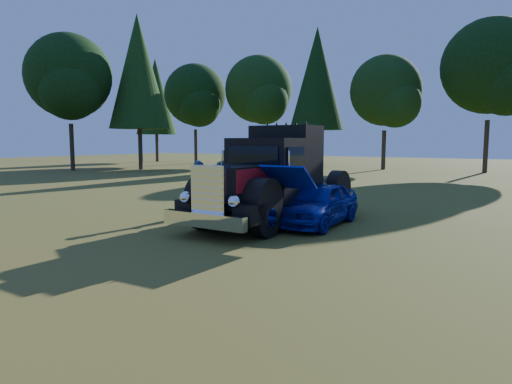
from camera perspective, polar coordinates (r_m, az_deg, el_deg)
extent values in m
plane|color=#3E5218|center=(13.46, -6.16, -4.41)|extent=(120.00, 120.00, 0.00)
cylinder|color=#2D2116|center=(56.99, -12.28, 5.92)|extent=(0.36, 0.36, 4.32)
cone|color=black|center=(57.23, -12.42, 11.57)|extent=(4.80, 4.80, 9.00)
cylinder|color=#2D2116|center=(51.51, -7.53, 5.67)|extent=(0.36, 0.36, 3.78)
sphere|color=black|center=(51.75, -7.63, 11.96)|extent=(6.72, 6.72, 6.72)
sphere|color=black|center=(50.19, -7.12, 10.70)|extent=(4.62, 4.62, 4.62)
cylinder|color=#2D2116|center=(48.95, 0.29, 5.79)|extent=(0.36, 0.36, 3.96)
sphere|color=black|center=(49.24, 0.30, 12.72)|extent=(7.04, 7.04, 7.04)
sphere|color=black|center=(47.68, 1.08, 11.33)|extent=(4.84, 4.84, 4.84)
cylinder|color=#2D2116|center=(45.11, 7.50, 6.14)|extent=(0.36, 0.36, 4.68)
cone|color=black|center=(45.50, 7.62, 13.86)|extent=(5.20, 5.20, 9.75)
cylinder|color=#2D2116|center=(41.64, 15.66, 5.07)|extent=(0.36, 0.36, 3.42)
sphere|color=black|center=(41.85, 15.88, 12.11)|extent=(6.08, 6.08, 6.08)
sphere|color=black|center=(40.70, 17.07, 10.63)|extent=(4.18, 4.18, 4.18)
cylinder|color=#2D2116|center=(40.49, 26.81, 5.10)|extent=(0.36, 0.36, 4.14)
sphere|color=black|center=(40.90, 27.26, 13.82)|extent=(7.36, 7.36, 7.36)
sphere|color=black|center=(39.69, 29.04, 11.97)|extent=(5.06, 5.06, 5.06)
cylinder|color=#2D2116|center=(41.46, -14.27, 5.98)|extent=(0.36, 0.36, 4.68)
cone|color=black|center=(41.88, -14.51, 14.37)|extent=(5.20, 5.20, 9.75)
cylinder|color=#2D2116|center=(42.04, -22.01, 5.22)|extent=(0.36, 0.36, 3.96)
sphere|color=black|center=(42.39, -22.36, 13.27)|extent=(7.04, 7.04, 7.04)
sphere|color=black|center=(40.66, -22.23, 11.72)|extent=(4.84, 4.84, 4.84)
cylinder|color=black|center=(13.06, -6.66, -2.29)|extent=(0.32, 1.10, 1.10)
cylinder|color=black|center=(11.85, 1.22, -3.14)|extent=(0.32, 1.10, 1.10)
cylinder|color=black|center=(17.01, 3.67, -0.24)|extent=(0.32, 1.10, 1.10)
cylinder|color=black|center=(16.10, 10.21, -0.71)|extent=(0.32, 1.10, 1.10)
cylinder|color=black|center=(16.85, 4.65, -0.31)|extent=(0.32, 1.10, 1.10)
cylinder|color=black|center=(16.23, 9.14, -0.63)|extent=(0.32, 1.10, 1.10)
cube|color=black|center=(14.59, 3.06, -1.07)|extent=(1.60, 6.40, 0.28)
cube|color=white|center=(11.45, -6.58, -3.52)|extent=(2.50, 0.22, 0.36)
cube|color=white|center=(11.58, -5.68, 0.10)|extent=(1.05, 0.30, 1.30)
cube|color=black|center=(12.41, -2.66, 0.78)|extent=(1.35, 1.80, 1.10)
cube|color=maroon|center=(12.81, -5.18, 1.83)|extent=(0.02, 1.80, 0.60)
cube|color=maroon|center=(12.01, 0.01, 1.55)|extent=(0.02, 1.80, 0.60)
cylinder|color=black|center=(12.95, -6.34, -0.58)|extent=(0.55, 1.24, 1.24)
cylinder|color=black|center=(11.85, 0.81, -1.19)|extent=(0.55, 1.24, 1.24)
sphere|color=white|center=(12.05, -8.78, -0.66)|extent=(0.32, 0.32, 0.32)
sphere|color=white|center=(11.09, -2.73, -1.20)|extent=(0.32, 0.32, 0.32)
cube|color=black|center=(13.68, 1.11, 2.36)|extent=(2.05, 1.30, 2.10)
cube|color=black|center=(13.09, -0.44, 4.37)|extent=(1.70, 0.05, 0.65)
cube|color=black|center=(14.79, 3.76, 3.43)|extent=(2.05, 1.30, 2.50)
cube|color=black|center=(16.30, 6.56, 0.86)|extent=(2.00, 2.00, 0.35)
cube|color=black|center=(14.86, -3.08, 2.29)|extent=(1.00, 0.56, 1.50)
cube|color=#883913|center=(14.92, -3.05, 1.73)|extent=(0.76, 0.41, 0.75)
imported|color=#14068D|center=(13.77, 7.73, -1.44)|extent=(1.70, 3.87, 1.30)
cube|color=#14068D|center=(12.19, 4.08, 1.85)|extent=(1.34, 0.99, 0.67)
imported|color=#1D2A45|center=(15.44, -7.02, 0.48)|extent=(0.66, 0.80, 1.87)
imported|color=#1A293E|center=(15.41, -3.23, 0.43)|extent=(1.05, 1.12, 1.83)
imported|color=#093138|center=(39.68, -2.32, 3.62)|extent=(2.87, 3.69, 1.17)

